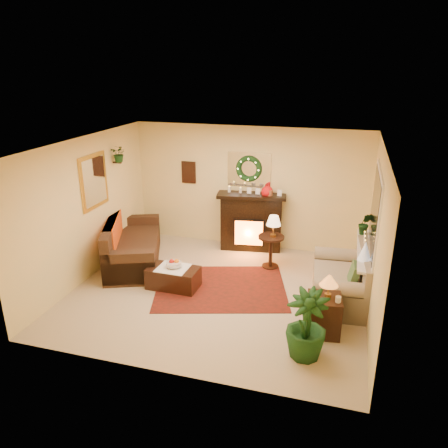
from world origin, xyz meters
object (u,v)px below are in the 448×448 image
(sofa, at_px, (133,242))
(loveseat, at_px, (341,277))
(fireplace, at_px, (251,225))
(side_table_round, at_px, (271,252))
(coffee_table, at_px, (173,277))
(end_table_square, at_px, (323,317))

(sofa, height_order, loveseat, sofa)
(fireplace, bearing_deg, side_table_round, -62.80)
(sofa, relative_size, coffee_table, 2.38)
(fireplace, xyz_separation_m, end_table_square, (1.74, -2.79, -0.28))
(loveseat, relative_size, coffee_table, 1.73)
(sofa, xyz_separation_m, side_table_round, (2.68, 0.54, -0.11))
(coffee_table, bearing_deg, fireplace, 67.72)
(end_table_square, bearing_deg, loveseat, 79.15)
(sofa, relative_size, end_table_square, 3.62)
(sofa, xyz_separation_m, coffee_table, (1.16, -0.77, -0.22))
(side_table_round, distance_m, end_table_square, 2.31)
(loveseat, bearing_deg, end_table_square, -105.56)
(end_table_square, relative_size, coffee_table, 0.66)
(sofa, relative_size, fireplace, 1.69)
(side_table_round, bearing_deg, sofa, -168.57)
(end_table_square, bearing_deg, sofa, 159.32)
(sofa, relative_size, side_table_round, 3.28)
(fireplace, relative_size, end_table_square, 2.14)
(fireplace, distance_m, side_table_round, 1.01)
(sofa, distance_m, end_table_square, 4.11)
(fireplace, distance_m, loveseat, 2.60)
(fireplace, distance_m, end_table_square, 3.30)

